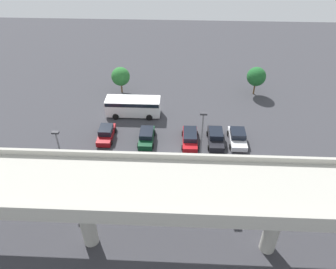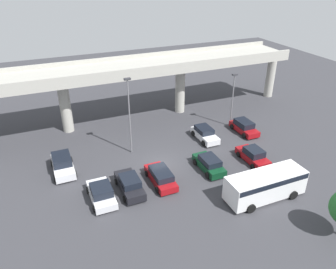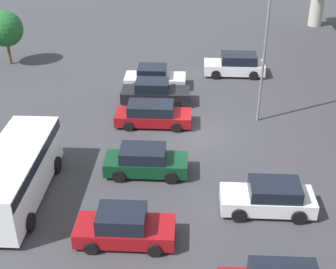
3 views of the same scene
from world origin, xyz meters
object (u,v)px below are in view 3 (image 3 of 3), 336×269
(parked_car_6, at_px, (124,227))
(shuttle_bus, at_px, (16,171))
(parked_car_1, at_px, (154,77))
(parked_car_4, at_px, (145,161))
(parked_car_2, at_px, (155,93))
(parked_car_5, at_px, (269,198))
(tree_front_left, at_px, (5,29))
(lamp_post_near_aisle, at_px, (265,44))
(parked_car_0, at_px, (235,65))
(parked_car_3, at_px, (152,114))

(parked_car_6, height_order, shuttle_bus, shuttle_bus)
(parked_car_1, bearing_deg, parked_car_4, -87.94)
(parked_car_1, height_order, shuttle_bus, shuttle_bus)
(parked_car_2, height_order, shuttle_bus, shuttle_bus)
(parked_car_5, xyz_separation_m, shuttle_bus, (-0.39, -12.13, 0.80))
(tree_front_left, bearing_deg, lamp_post_near_aisle, 64.75)
(parked_car_0, relative_size, parked_car_2, 0.99)
(parked_car_1, height_order, parked_car_3, parked_car_1)
(parked_car_0, height_order, parked_car_3, parked_car_0)
(parked_car_1, distance_m, lamp_post_near_aisle, 9.80)
(parked_car_5, distance_m, lamp_post_near_aisle, 10.29)
(parked_car_3, bearing_deg, tree_front_left, 141.57)
(parked_car_1, height_order, tree_front_left, tree_front_left)
(tree_front_left, bearing_deg, parked_car_6, 30.67)
(lamp_post_near_aisle, bearing_deg, parked_car_5, -3.55)
(parked_car_5, relative_size, lamp_post_near_aisle, 0.49)
(parked_car_3, relative_size, lamp_post_near_aisle, 0.54)
(parked_car_4, relative_size, shuttle_bus, 0.58)
(lamp_post_near_aisle, bearing_deg, parked_car_3, -82.26)
(parked_car_5, xyz_separation_m, lamp_post_near_aisle, (-9.27, 0.57, 4.42))
(parked_car_3, distance_m, parked_car_5, 10.39)
(parked_car_1, height_order, parked_car_5, parked_car_1)
(parked_car_5, height_order, shuttle_bus, shuttle_bus)
(parked_car_2, bearing_deg, parked_car_0, 42.35)
(parked_car_6, xyz_separation_m, shuttle_bus, (-2.81, -5.60, 0.81))
(parked_car_3, height_order, shuttle_bus, shuttle_bus)
(parked_car_6, xyz_separation_m, lamp_post_near_aisle, (-11.69, 7.11, 4.43))
(parked_car_1, xyz_separation_m, lamp_post_near_aisle, (5.10, 7.10, 4.43))
(lamp_post_near_aisle, bearing_deg, parked_car_2, -108.73)
(parked_car_1, bearing_deg, parked_car_0, 23.18)
(parked_car_6, bearing_deg, lamp_post_near_aisle, 58.71)
(parked_car_2, distance_m, parked_car_6, 14.02)
(parked_car_1, xyz_separation_m, parked_car_3, (6.02, 0.35, -0.01))
(parked_car_0, height_order, parked_car_4, parked_car_0)
(parked_car_0, height_order, tree_front_left, tree_front_left)
(parked_car_1, bearing_deg, parked_car_2, -85.03)
(parked_car_4, bearing_deg, lamp_post_near_aisle, 43.89)
(parked_car_1, bearing_deg, tree_front_left, 161.73)
(parked_car_3, distance_m, parked_car_6, 10.78)
(parked_car_1, xyz_separation_m, shuttle_bus, (13.99, -5.60, 0.82))
(parked_car_0, distance_m, parked_car_6, 20.42)
(tree_front_left, bearing_deg, parked_car_2, 61.47)
(parked_car_3, height_order, parked_car_5, parked_car_5)
(tree_front_left, bearing_deg, parked_car_4, 39.35)
(parked_car_3, bearing_deg, parked_car_4, -89.32)
(parked_car_6, bearing_deg, parked_car_5, 20.34)
(parked_car_1, xyz_separation_m, parked_car_4, (11.54, 0.41, 0.02))
(lamp_post_near_aisle, relative_size, tree_front_left, 2.00)
(parked_car_3, relative_size, parked_car_6, 1.11)
(parked_car_4, distance_m, parked_car_5, 6.74)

